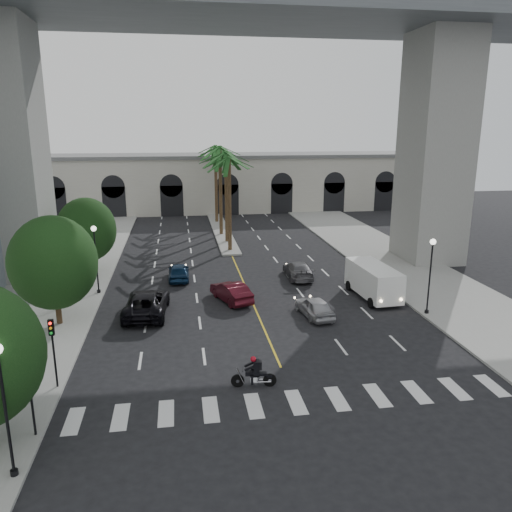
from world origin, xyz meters
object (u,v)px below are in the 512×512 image
(traffic_signal_far, at_px, (53,342))
(motorcycle_rider, at_px, (255,373))
(lamp_post_left_near, at_px, (4,400))
(car_e, at_px, (179,272))
(car_d, at_px, (298,270))
(lamp_post_left_far, at_px, (96,254))
(car_a, at_px, (315,307))
(traffic_signal_near, at_px, (29,383))
(car_c, at_px, (147,303))
(car_b, at_px, (231,292))
(cargo_van, at_px, (374,280))
(lamp_post_right, at_px, (430,270))

(traffic_signal_far, bearing_deg, motorcycle_rider, -7.45)
(lamp_post_left_near, bearing_deg, car_e, 75.61)
(traffic_signal_far, distance_m, car_d, 22.96)
(lamp_post_left_far, bearing_deg, car_a, -24.87)
(traffic_signal_near, relative_size, car_c, 0.62)
(motorcycle_rider, xyz_separation_m, car_b, (0.17, 12.65, -0.01))
(traffic_signal_near, distance_m, car_a, 19.02)
(lamp_post_left_far, height_order, car_b, lamp_post_left_far)
(car_c, bearing_deg, traffic_signal_near, 78.68)
(car_b, height_order, cargo_van, cargo_van)
(lamp_post_left_near, relative_size, cargo_van, 0.90)
(car_e, bearing_deg, traffic_signal_far, 71.25)
(lamp_post_left_near, bearing_deg, traffic_signal_near, 87.71)
(lamp_post_left_near, relative_size, traffic_signal_far, 1.47)
(car_e, bearing_deg, car_d, 174.54)
(traffic_signal_near, xyz_separation_m, car_d, (16.05, 20.32, -1.81))
(car_d, bearing_deg, car_b, 39.40)
(lamp_post_left_far, distance_m, traffic_signal_far, 14.52)
(car_d, bearing_deg, car_e, -4.71)
(car_d, height_order, cargo_van, cargo_van)
(lamp_post_left_near, distance_m, traffic_signal_near, 2.60)
(lamp_post_left_far, relative_size, car_d, 1.11)
(traffic_signal_far, bearing_deg, car_e, 70.87)
(traffic_signal_far, height_order, car_e, traffic_signal_far)
(motorcycle_rider, relative_size, car_c, 0.38)
(lamp_post_left_near, xyz_separation_m, traffic_signal_far, (0.10, 6.50, -0.71))
(car_d, xyz_separation_m, car_e, (-10.03, 1.03, 0.01))
(lamp_post_left_near, bearing_deg, cargo_van, 39.61)
(lamp_post_left_near, bearing_deg, car_a, 42.68)
(traffic_signal_near, bearing_deg, car_a, 37.31)
(lamp_post_right, xyz_separation_m, car_c, (-18.90, 3.06, -2.40))
(car_d, bearing_deg, motorcycle_rider, 71.06)
(traffic_signal_near, height_order, cargo_van, traffic_signal_near)
(lamp_post_left_far, bearing_deg, car_c, -51.71)
(car_b, distance_m, car_d, 7.96)
(cargo_van, bearing_deg, car_b, 171.69)
(traffic_signal_far, xyz_separation_m, car_a, (15.06, 7.47, -1.83))
(lamp_post_right, height_order, cargo_van, lamp_post_right)
(lamp_post_right, relative_size, motorcycle_rider, 2.37)
(lamp_post_left_near, distance_m, car_e, 24.74)
(car_e, bearing_deg, car_a, 132.87)
(car_b, relative_size, car_d, 0.92)
(car_e, bearing_deg, car_c, 74.46)
(lamp_post_left_near, height_order, cargo_van, lamp_post_left_near)
(car_a, xyz_separation_m, car_d, (0.99, 8.84, 0.02))
(lamp_post_left_near, height_order, lamp_post_left_far, same)
(traffic_signal_near, distance_m, car_e, 22.25)
(motorcycle_rider, bearing_deg, traffic_signal_near, -157.81)
(motorcycle_rider, relative_size, car_b, 0.51)
(traffic_signal_near, height_order, car_b, traffic_signal_near)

